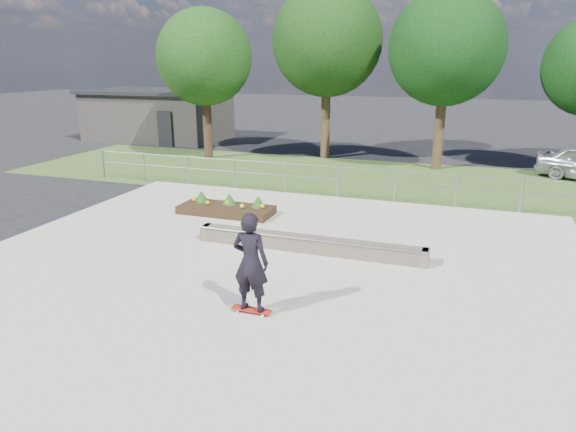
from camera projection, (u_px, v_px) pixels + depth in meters
The scene contains 11 objects.
ground at pixel (258, 280), 11.61m from camera, with size 120.00×120.00×0.00m, color black.
grass_verge at pixel (357, 178), 21.55m from camera, with size 30.00×8.00×0.02m, color #355020.
concrete_slab at pixel (258, 279), 11.60m from camera, with size 15.00×15.00×0.06m, color #A9A696.
fence at pixel (338, 178), 18.16m from camera, with size 20.06×0.06×1.20m.
building at pixel (159, 114), 31.80m from camera, with size 8.40×5.40×3.00m.
tree_far_left at pixel (204, 58), 24.43m from camera, with size 4.55×4.55×7.15m.
tree_mid_left at pixel (327, 41), 24.30m from camera, with size 5.25×5.25×8.25m.
tree_mid_right at pixel (446, 48), 21.79m from camera, with size 4.90×4.90×7.70m.
grind_ledge at pixel (308, 244), 13.10m from camera, with size 6.00×0.44×0.43m.
planter_bed at pixel (227, 208), 16.38m from camera, with size 3.00×1.20×0.61m.
skateboarder at pixel (251, 263), 9.66m from camera, with size 0.80×0.49×2.04m.
Camera 1 is at (4.13, -9.87, 4.78)m, focal length 32.00 mm.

